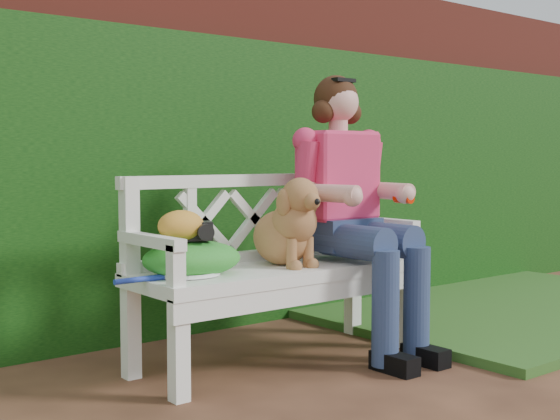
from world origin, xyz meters
TOP-DOWN VIEW (x-y plane):
  - brick_wall at (0.00, 1.90)m, footprint 10.00×0.30m
  - ivy_hedge at (0.00, 1.68)m, footprint 10.00×0.18m
  - grass_right at (2.40, 0.90)m, footprint 2.60×2.00m
  - garden_bench at (0.43, 0.84)m, footprint 1.64×0.80m
  - seated_woman at (0.84, 0.82)m, footprint 0.82×0.95m
  - dog at (0.45, 0.81)m, footprint 0.34×0.43m
  - tennis_racket at (-0.12, 0.81)m, footprint 0.57×0.38m
  - green_bag at (-0.07, 0.84)m, footprint 0.53×0.45m
  - camera_item at (-0.06, 0.82)m, footprint 0.15×0.13m
  - baseball_glove at (-0.13, 0.83)m, footprint 0.26×0.22m

SIDE VIEW (x-z plane):
  - grass_right at x=2.40m, z-range 0.00..0.05m
  - garden_bench at x=0.43m, z-range 0.00..0.48m
  - tennis_racket at x=-0.12m, z-range 0.48..0.51m
  - green_bag at x=-0.07m, z-range 0.48..0.64m
  - camera_item at x=-0.06m, z-range 0.64..0.72m
  - dog at x=0.45m, z-range 0.48..0.92m
  - baseball_glove at x=-0.13m, z-range 0.64..0.77m
  - seated_woman at x=0.84m, z-range 0.00..1.42m
  - ivy_hedge at x=0.00m, z-range 0.00..1.70m
  - brick_wall at x=0.00m, z-range 0.00..2.20m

